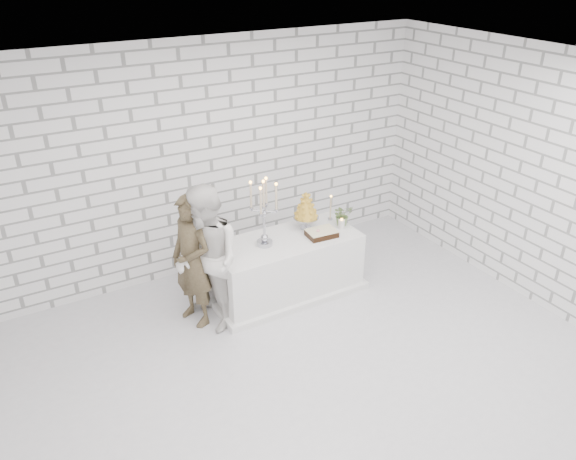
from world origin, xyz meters
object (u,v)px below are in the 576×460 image
object	(u,v)px
cake_table	(286,266)
groom	(192,261)
croquembouche	(306,210)
candelabra	(264,213)
bride	(208,260)

from	to	relation	value
cake_table	groom	world-z (taller)	groom
cake_table	croquembouche	distance (m)	0.74
cake_table	groom	bearing A→B (deg)	179.42
candelabra	croquembouche	distance (m)	0.68
cake_table	candelabra	distance (m)	0.84
croquembouche	candelabra	bearing A→B (deg)	-168.61
cake_table	groom	distance (m)	1.27
bride	candelabra	size ratio (longest dim) A/B	2.06
croquembouche	groom	bearing A→B (deg)	-175.37
cake_table	candelabra	world-z (taller)	candelabra
groom	bride	distance (m)	0.21
groom	bride	size ratio (longest dim) A/B	0.93
groom	bride	bearing A→B (deg)	20.80
candelabra	bride	bearing A→B (deg)	-169.02
bride	candelabra	xyz separation A→B (m)	(0.78, 0.15, 0.31)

